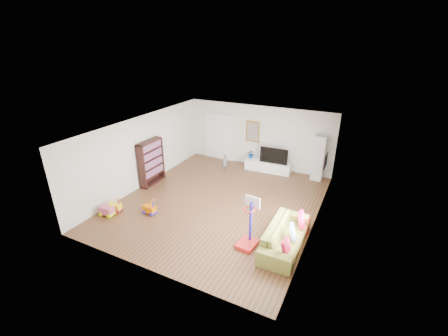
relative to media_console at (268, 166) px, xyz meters
The scene contains 25 objects.
floor 3.38m from the media_console, 101.19° to the right, with size 6.50×7.50×0.00m, color brown.
ceiling 4.18m from the media_console, 101.19° to the right, with size 6.50×7.50×0.00m, color white.
wall_back 1.37m from the media_console, 146.00° to the left, with size 6.50×0.00×2.70m, color silver.
wall_front 7.18m from the media_console, 95.30° to the right, with size 6.50×0.00×2.70m, color silver.
wall_left 5.24m from the media_console, 139.72° to the right, with size 0.00×7.50×2.70m, color white.
wall_right 4.35m from the media_console, 51.89° to the right, with size 0.00×7.50×2.70m, color silver.
navy_accent 3.60m from the media_console, 36.49° to the right, with size 0.01×3.20×1.70m, color black.
olive_wainscot 3.22m from the media_console, 36.49° to the right, with size 0.01×3.20×1.00m, color brown.
doorway 2.71m from the media_console, behind, with size 1.45×0.06×2.10m, color white.
painting_back 1.65m from the media_console, 156.06° to the left, with size 0.62×0.06×0.92m, color gold.
artwork_right 3.32m from the media_console, 34.18° to the right, with size 0.04×0.56×0.46m, color #7F3F8C.
media_console is the anchor object (origin of this frame).
tall_cabinet 2.15m from the media_console, ahead, with size 0.43×0.43×1.85m, color silver.
bookshelf 4.88m from the media_console, 139.70° to the right, with size 0.31×1.20×1.75m, color black.
sofa 5.08m from the media_console, 65.73° to the right, with size 2.31×0.90×0.67m, color olive.
basketball_hoop 5.25m from the media_console, 77.26° to the right, with size 0.50×0.61×1.46m, color red.
ride_on_yellow 6.40m from the media_console, 122.54° to the right, with size 0.41×0.25×0.55m, color yellow.
ride_on_orange 5.51m from the media_console, 115.08° to the right, with size 0.41×0.25×0.54m, color #CD6601.
ride_on_pink 6.68m from the media_console, 121.61° to the right, with size 0.45×0.28×0.60m, color #CC4F76.
child 1.86m from the media_console, 154.07° to the right, with size 0.28×0.18×0.77m, color slate.
tv 0.62m from the media_console, ahead, with size 1.17×0.15×0.68m, color black.
vase_plant 0.90m from the media_console, behind, with size 0.35×0.30×0.39m, color navy.
pillow_left 5.80m from the media_console, 66.82° to the right, with size 0.09×0.35×0.35m, color #A81737.
pillow_center 5.18m from the media_console, 63.97° to the right, with size 0.10×0.38×0.38m, color silver.
pillow_right 4.59m from the media_console, 59.22° to the right, with size 0.11×0.40×0.40m, color #CF0239.
Camera 1 is at (4.26, -8.12, 5.29)m, focal length 24.00 mm.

